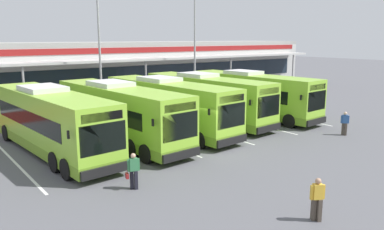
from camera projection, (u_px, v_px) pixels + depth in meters
ground_plane at (224, 149)px, 22.80m from camera, size 200.00×200.00×0.00m
terminal_building at (63, 69)px, 43.11m from camera, size 70.00×13.00×6.00m
red_barrier_wall at (114, 106)px, 33.95m from camera, size 60.00×0.40×1.10m
coach_bus_leftmost at (52, 122)px, 21.71m from camera, size 3.55×12.29×3.78m
coach_bus_left_centre at (119, 114)px, 24.06m from camera, size 3.55×12.29×3.78m
coach_bus_centre at (168, 106)px, 26.77m from camera, size 3.55×12.29×3.78m
coach_bus_right_centre at (206, 99)px, 29.88m from camera, size 3.55×12.29×3.78m
coach_bus_rightmost at (252, 95)px, 31.98m from camera, size 3.55×12.29×3.78m
bay_stripe_far_west at (10, 157)px, 21.18m from camera, size 0.14×13.00×0.01m
bay_stripe_west at (83, 145)px, 23.69m from camera, size 0.14×13.00×0.01m
bay_stripe_mid_west at (142, 135)px, 26.20m from camera, size 0.14×13.00×0.01m
bay_stripe_centre at (191, 126)px, 28.71m from camera, size 0.14×13.00×0.01m
bay_stripe_mid_east at (232, 119)px, 31.22m from camera, size 0.14×13.00×0.01m
bay_stripe_east at (267, 113)px, 33.73m from camera, size 0.14×13.00×0.01m
pedestrian_with_handbag at (133, 170)px, 16.62m from camera, size 0.64×0.44×1.62m
pedestrian_in_dark_coat at (317, 198)px, 13.70m from camera, size 0.51×0.41×1.62m
pedestrian_near_bin at (345, 123)px, 25.89m from camera, size 0.43×0.46×1.62m
lamp_post_centre at (99, 40)px, 34.47m from camera, size 3.24×0.28×11.00m
lamp_post_east at (195, 40)px, 41.03m from camera, size 3.24×0.28×11.00m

